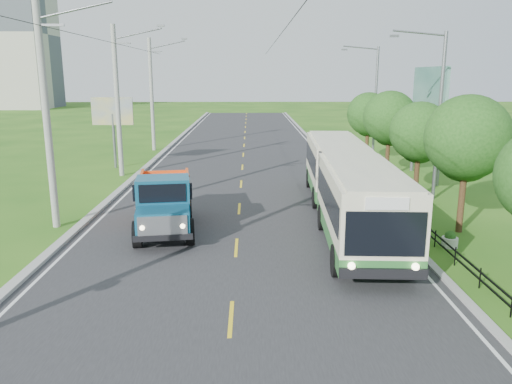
{
  "coord_description": "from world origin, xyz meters",
  "views": [
    {
      "loc": [
        0.54,
        -12.98,
        6.75
      ],
      "look_at": [
        0.81,
        7.72,
        1.9
      ],
      "focal_mm": 35.0,
      "sensor_mm": 36.0,
      "label": 1
    }
  ],
  "objects_px": {
    "pole_mid": "(118,101)",
    "streetlight_mid": "(437,111)",
    "tree_fourth": "(420,135)",
    "streetlight_far": "(374,99)",
    "pole_far": "(152,94)",
    "planter_far": "(362,168)",
    "planter_mid": "(394,194)",
    "dump_truck": "(164,198)",
    "billboard_left": "(113,116)",
    "bus": "(347,180)",
    "pole_near": "(47,114)",
    "tree_back": "(369,116)",
    "tree_fifth": "(390,120)",
    "tree_third": "(467,142)",
    "planter_near": "(450,240)",
    "billboard_right": "(429,97)"
  },
  "relations": [
    {
      "from": "tree_third",
      "to": "planter_mid",
      "type": "bearing_deg",
      "value": 102.1
    },
    {
      "from": "pole_mid",
      "to": "planter_far",
      "type": "distance_m",
      "value": 17.56
    },
    {
      "from": "pole_mid",
      "to": "planter_mid",
      "type": "distance_m",
      "value": 18.88
    },
    {
      "from": "dump_truck",
      "to": "tree_third",
      "type": "bearing_deg",
      "value": -9.11
    },
    {
      "from": "pole_mid",
      "to": "tree_fourth",
      "type": "relative_size",
      "value": 1.85
    },
    {
      "from": "pole_mid",
      "to": "billboard_left",
      "type": "xyz_separation_m",
      "value": [
        -1.24,
        3.0,
        -1.23
      ]
    },
    {
      "from": "pole_mid",
      "to": "pole_near",
      "type": "bearing_deg",
      "value": -90.0
    },
    {
      "from": "pole_mid",
      "to": "tree_back",
      "type": "xyz_separation_m",
      "value": [
        18.12,
        5.14,
        -1.44
      ]
    },
    {
      "from": "planter_mid",
      "to": "dump_truck",
      "type": "xyz_separation_m",
      "value": [
        -11.83,
        -5.62,
        1.18
      ]
    },
    {
      "from": "pole_far",
      "to": "tree_third",
      "type": "distance_m",
      "value": 30.78
    },
    {
      "from": "pole_far",
      "to": "bus",
      "type": "relative_size",
      "value": 0.59
    },
    {
      "from": "billboard_right",
      "to": "dump_truck",
      "type": "xyz_separation_m",
      "value": [
        -15.53,
        -11.62,
        -3.88
      ]
    },
    {
      "from": "planter_mid",
      "to": "pole_mid",
      "type": "bearing_deg",
      "value": 157.46
    },
    {
      "from": "streetlight_mid",
      "to": "billboard_left",
      "type": "height_order",
      "value": "streetlight_mid"
    },
    {
      "from": "tree_fourth",
      "to": "planter_mid",
      "type": "height_order",
      "value": "tree_fourth"
    },
    {
      "from": "streetlight_far",
      "to": "billboard_left",
      "type": "height_order",
      "value": "streetlight_far"
    },
    {
      "from": "tree_back",
      "to": "billboard_left",
      "type": "distance_m",
      "value": 19.48
    },
    {
      "from": "planter_near",
      "to": "streetlight_mid",
      "type": "bearing_deg",
      "value": 75.68
    },
    {
      "from": "pole_mid",
      "to": "billboard_right",
      "type": "bearing_deg",
      "value": -2.78
    },
    {
      "from": "pole_near",
      "to": "tree_fifth",
      "type": "bearing_deg",
      "value": 31.59
    },
    {
      "from": "bus",
      "to": "pole_near",
      "type": "bearing_deg",
      "value": -173.28
    },
    {
      "from": "streetlight_far",
      "to": "planter_mid",
      "type": "height_order",
      "value": "streetlight_far"
    },
    {
      "from": "planter_far",
      "to": "tree_back",
      "type": "bearing_deg",
      "value": 73.12
    },
    {
      "from": "streetlight_mid",
      "to": "planter_far",
      "type": "relative_size",
      "value": 13.54
    },
    {
      "from": "tree_third",
      "to": "tree_fourth",
      "type": "height_order",
      "value": "tree_third"
    },
    {
      "from": "pole_near",
      "to": "pole_mid",
      "type": "height_order",
      "value": "same"
    },
    {
      "from": "pole_near",
      "to": "tree_fourth",
      "type": "relative_size",
      "value": 1.85
    },
    {
      "from": "billboard_left",
      "to": "bus",
      "type": "distance_m",
      "value": 20.4
    },
    {
      "from": "pole_far",
      "to": "tree_fifth",
      "type": "distance_m",
      "value": 22.25
    },
    {
      "from": "streetlight_mid",
      "to": "billboard_right",
      "type": "bearing_deg",
      "value": 74.56
    },
    {
      "from": "streetlight_mid",
      "to": "planter_near",
      "type": "distance_m",
      "value": 9.46
    },
    {
      "from": "planter_near",
      "to": "dump_truck",
      "type": "bearing_deg",
      "value": 168.63
    },
    {
      "from": "tree_fourth",
      "to": "billboard_left",
      "type": "xyz_separation_m",
      "value": [
        -19.36,
        9.86,
        0.28
      ]
    },
    {
      "from": "planter_near",
      "to": "planter_far",
      "type": "distance_m",
      "value": 16.0
    },
    {
      "from": "planter_near",
      "to": "billboard_left",
      "type": "xyz_separation_m",
      "value": [
        -18.1,
        18.0,
        3.58
      ]
    },
    {
      "from": "pole_near",
      "to": "pole_mid",
      "type": "relative_size",
      "value": 1.0
    },
    {
      "from": "pole_far",
      "to": "planter_far",
      "type": "bearing_deg",
      "value": -33.12
    },
    {
      "from": "bus",
      "to": "dump_truck",
      "type": "xyz_separation_m",
      "value": [
        -8.33,
        -1.51,
        -0.5
      ]
    },
    {
      "from": "pole_far",
      "to": "tree_back",
      "type": "height_order",
      "value": "pole_far"
    },
    {
      "from": "pole_mid",
      "to": "planter_near",
      "type": "distance_m",
      "value": 23.08
    },
    {
      "from": "pole_mid",
      "to": "streetlight_mid",
      "type": "distance_m",
      "value": 20.16
    },
    {
      "from": "streetlight_mid",
      "to": "bus",
      "type": "distance_m",
      "value": 7.5
    },
    {
      "from": "planter_far",
      "to": "dump_truck",
      "type": "xyz_separation_m",
      "value": [
        -11.83,
        -13.62,
        1.18
      ]
    },
    {
      "from": "dump_truck",
      "to": "billboard_left",
      "type": "bearing_deg",
      "value": 103.8
    },
    {
      "from": "tree_fourth",
      "to": "streetlight_far",
      "type": "xyz_separation_m",
      "value": [
        0.79,
        13.86,
        1.32
      ]
    },
    {
      "from": "streetlight_far",
      "to": "planter_far",
      "type": "bearing_deg",
      "value": -108.8
    },
    {
      "from": "pole_near",
      "to": "streetlight_mid",
      "type": "xyz_separation_m",
      "value": [
        18.9,
        5.0,
        -0.19
      ]
    },
    {
      "from": "pole_far",
      "to": "planter_near",
      "type": "height_order",
      "value": "pole_far"
    },
    {
      "from": "tree_fourth",
      "to": "streetlight_far",
      "type": "distance_m",
      "value": 13.94
    },
    {
      "from": "tree_third",
      "to": "streetlight_mid",
      "type": "distance_m",
      "value": 5.98
    }
  ]
}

